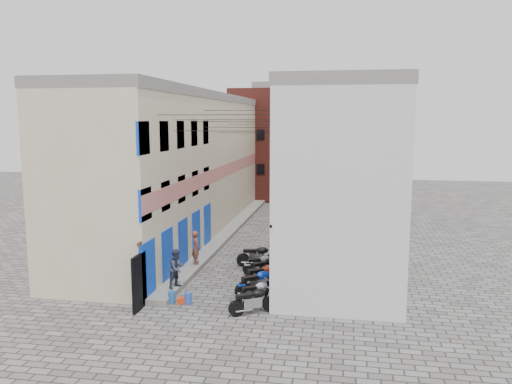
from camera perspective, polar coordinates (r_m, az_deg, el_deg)
The scene contains 21 objects.
ground at distance 19.96m, azimuth -5.78°, elevation -13.25°, with size 90.00×90.00×0.00m, color #504E4C.
plinth at distance 32.48m, azimuth -3.05°, elevation -4.50°, with size 0.90×26.00×0.25m, color slate.
building_left at distance 32.53m, azimuth -8.17°, elevation 3.25°, with size 5.10×27.00×9.00m.
building_right at distance 30.97m, azimuth 9.72°, elevation 2.98°, with size 5.94×26.00×9.00m.
building_far_brick_left at distance 46.45m, azimuth 1.15°, elevation 5.44°, with size 6.00×6.00×10.00m, color maroon.
building_far_brick_right at distance 48.01m, azimuth 7.44°, elevation 4.27°, with size 5.00×6.00×8.00m, color maroon.
building_far_concrete at distance 52.13m, azimuth 4.36°, elevation 6.28°, with size 8.00×5.00×11.00m, color slate.
far_shopfront at distance 43.78m, azimuth 3.16°, elevation 0.26°, with size 2.00×0.30×2.40m, color black.
overhead_wires at distance 26.00m, azimuth -1.41°, elevation 7.88°, with size 5.80×13.02×1.32m.
motorcycle_a at distance 19.29m, azimuth -0.29°, elevation -12.15°, with size 0.63×1.99×1.15m, color black, non-canonical shape.
motorcycle_b at distance 20.33m, azimuth 0.12°, elevation -11.25°, with size 0.56×1.78×1.03m, color #9E9EA3, non-canonical shape.
motorcycle_c at distance 21.17m, azimuth 0.27°, elevation -10.13°, with size 0.68×2.15×1.24m, color #0C33B5, non-canonical shape.
motorcycle_d at distance 22.11m, azimuth 0.94°, elevation -9.36°, with size 0.66×2.10×1.22m, color red, non-canonical shape.
motorcycle_e at distance 23.14m, azimuth 1.24°, elevation -8.52°, with size 0.68×2.14×1.24m, color black, non-canonical shape.
motorcycle_f at distance 24.02m, azimuth 0.59°, elevation -8.11°, with size 0.58×1.83×1.06m, color #A4A5A9, non-canonical shape.
motorcycle_g at distance 25.11m, azimuth 0.20°, elevation -7.17°, with size 0.67×2.13×1.23m, color black, non-canonical shape.
person_a at distance 24.77m, azimuth -6.87°, elevation -6.33°, with size 0.61×0.40×1.67m, color brown.
person_b at distance 21.58m, azimuth -9.02°, elevation -8.61°, with size 0.80×0.63×1.65m, color #31374A.
water_jug_near at distance 20.56m, azimuth -7.78°, elevation -11.95°, with size 0.29×0.29×0.45m, color blue.
water_jug_far at distance 20.77m, azimuth -9.62°, elevation -11.76°, with size 0.30×0.30×0.47m, color #215CA8.
red_crate at distance 20.68m, azimuth -8.47°, elevation -12.18°, with size 0.36×0.27×0.23m, color red.
Camera 1 is at (5.13, -17.85, 7.32)m, focal length 35.00 mm.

